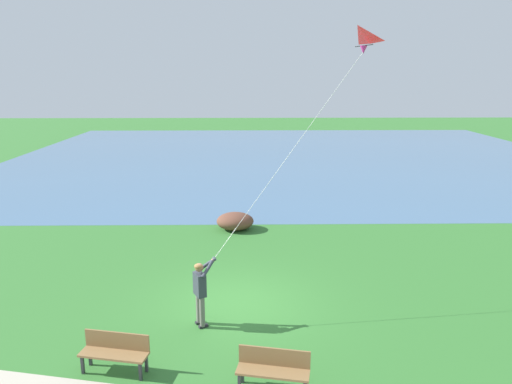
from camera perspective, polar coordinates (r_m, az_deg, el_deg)
The scene contains 7 objects.
ground_plane at distance 13.98m, azimuth -2.36°, elevation -13.21°, with size 120.00×120.00×0.00m, color #33702D.
lake_water at distance 38.51m, azimuth 4.53°, elevation 4.34°, with size 36.00×44.00×0.01m, color #476B8E.
person_kite_flyer at distance 12.51m, azimuth -6.65°, elevation -11.36°, with size 0.51×0.62×1.83m.
flying_kite at distance 13.85m, azimuth 11.96°, elevation 17.15°, with size 2.70×4.23×5.86m.
park_bench_near_walkway at distance 11.39m, azimuth -16.50°, elevation -17.66°, with size 0.73×1.56×0.88m.
park_bench_far_walkway at distance 10.45m, azimuth 2.10°, elevation -20.20°, with size 0.73×1.56×0.88m.
lakeside_shrub at distance 20.09m, azimuth -2.52°, elevation -3.51°, with size 1.33×1.56×0.73m, color brown.
Camera 1 is at (12.44, 0.36, 6.37)m, focal length 33.42 mm.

